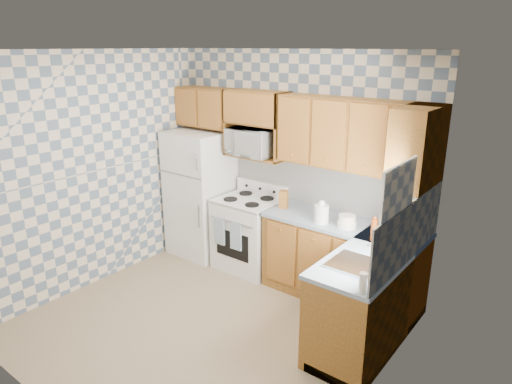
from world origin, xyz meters
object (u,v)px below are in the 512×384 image
at_px(microwave, 252,142).
at_px(electric_kettle, 321,214).
at_px(refrigerator, 201,194).
at_px(stove_body, 249,234).

height_order(microwave, electric_kettle, microwave).
distance_m(refrigerator, stove_body, 0.89).
distance_m(microwave, electric_kettle, 1.31).
relative_size(refrigerator, microwave, 2.83).
distance_m(refrigerator, microwave, 1.10).
height_order(refrigerator, electric_kettle, refrigerator).
bearing_deg(stove_body, electric_kettle, -6.96).
relative_size(stove_body, electric_kettle, 4.56).
xyz_separation_m(refrigerator, stove_body, (0.80, 0.03, -0.39)).
xyz_separation_m(microwave, electric_kettle, (1.14, -0.26, -0.60)).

